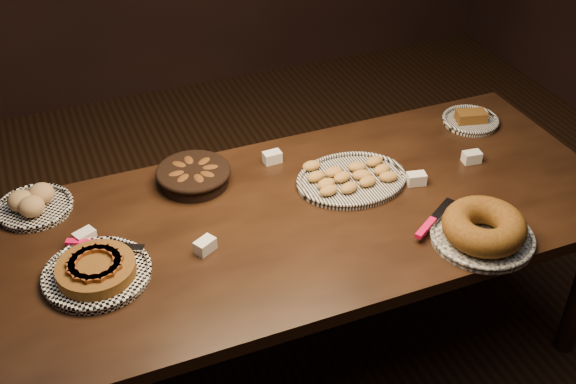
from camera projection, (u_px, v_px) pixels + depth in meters
name	position (u px, v px, depth m)	size (l,w,h in m)	color
ground	(294.00, 356.00, 3.02)	(5.00, 5.00, 0.00)	black
buffet_table	(295.00, 231.00, 2.62)	(2.40, 1.00, 0.75)	black
apple_tart_plate	(96.00, 271.00, 2.30)	(0.35, 0.36, 0.07)	white
madeleine_platter	(351.00, 178.00, 2.73)	(0.42, 0.35, 0.05)	black
bundt_cake_plate	(483.00, 229.00, 2.43)	(0.40, 0.41, 0.11)	black
croissant_basket	(194.00, 174.00, 2.71)	(0.28, 0.28, 0.07)	black
bread_roll_plate	(33.00, 204.00, 2.58)	(0.27, 0.27, 0.09)	white
loaf_plate	(471.00, 120.00, 3.08)	(0.24, 0.24, 0.06)	black
tent_cards	(298.00, 192.00, 2.65)	(1.57, 0.47, 0.04)	white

